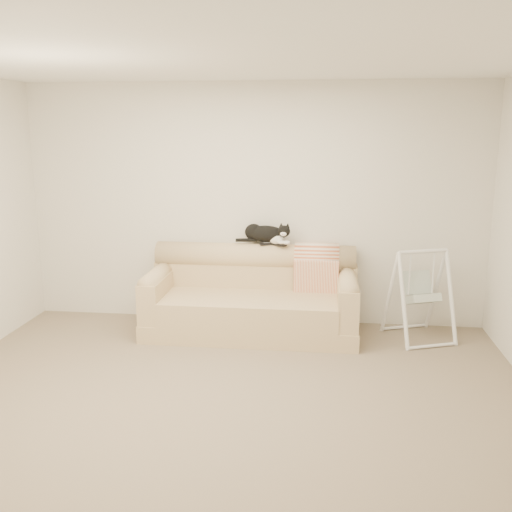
{
  "coord_description": "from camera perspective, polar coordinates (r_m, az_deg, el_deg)",
  "views": [
    {
      "loc": [
        0.75,
        -4.11,
        2.11
      ],
      "look_at": [
        0.11,
        1.27,
        0.9
      ],
      "focal_mm": 40.0,
      "sensor_mm": 36.0,
      "label": 1
    }
  ],
  "objects": [
    {
      "name": "ground_plane",
      "position": [
        4.69,
        -3.31,
        -14.18
      ],
      "size": [
        5.0,
        5.0,
        0.0
      ],
      "primitive_type": "plane",
      "color": "#736253",
      "rests_on": "ground"
    },
    {
      "name": "room_shell",
      "position": [
        4.22,
        -3.58,
        4.64
      ],
      "size": [
        5.04,
        4.04,
        2.6
      ],
      "color": "silver",
      "rests_on": "ground"
    },
    {
      "name": "sofa",
      "position": [
        6.04,
        -0.4,
        -4.33
      ],
      "size": [
        2.2,
        0.93,
        0.9
      ],
      "color": "tan",
      "rests_on": "ground"
    },
    {
      "name": "remote_a",
      "position": [
        6.11,
        1.21,
        1.27
      ],
      "size": [
        0.19,
        0.11,
        0.03
      ],
      "color": "black",
      "rests_on": "sofa"
    },
    {
      "name": "remote_b",
      "position": [
        6.06,
        2.33,
        1.16
      ],
      "size": [
        0.17,
        0.14,
        0.02
      ],
      "color": "black",
      "rests_on": "sofa"
    },
    {
      "name": "tuxedo_cat",
      "position": [
        6.12,
        1.02,
        2.24
      ],
      "size": [
        0.6,
        0.31,
        0.24
      ],
      "color": "black",
      "rests_on": "sofa"
    },
    {
      "name": "throw_blanket",
      "position": [
        6.12,
        6.08,
        -0.55
      ],
      "size": [
        0.47,
        0.38,
        0.58
      ],
      "color": "#CC5D32",
      "rests_on": "sofa"
    },
    {
      "name": "baby_swing",
      "position": [
        6.04,
        16.06,
        -3.69
      ],
      "size": [
        0.75,
        0.77,
        0.94
      ],
      "color": "white",
      "rests_on": "ground"
    }
  ]
}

